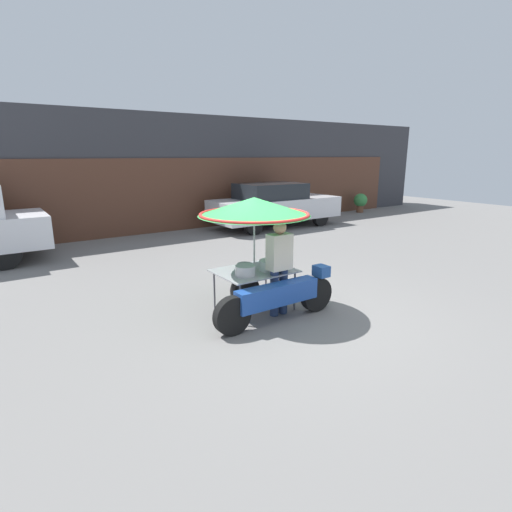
{
  "coord_description": "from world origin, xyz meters",
  "views": [
    {
      "loc": [
        -3.81,
        -4.67,
        2.52
      ],
      "look_at": [
        -0.29,
        0.45,
        0.93
      ],
      "focal_mm": 28.0,
      "sensor_mm": 36.0,
      "label": 1
    }
  ],
  "objects_px": {
    "vendor_motorcycle_cart": "(258,226)",
    "potted_plant": "(360,201)",
    "parked_car": "(275,205)",
    "vendor_person": "(279,264)"
  },
  "relations": [
    {
      "from": "vendor_motorcycle_cart",
      "to": "parked_car",
      "type": "distance_m",
      "value": 7.91
    },
    {
      "from": "parked_car",
      "to": "potted_plant",
      "type": "bearing_deg",
      "value": 8.52
    },
    {
      "from": "vendor_motorcycle_cart",
      "to": "potted_plant",
      "type": "distance_m",
      "value": 12.5
    },
    {
      "from": "vendor_motorcycle_cart",
      "to": "vendor_person",
      "type": "bearing_deg",
      "value": -57.08
    },
    {
      "from": "vendor_motorcycle_cart",
      "to": "potted_plant",
      "type": "xyz_separation_m",
      "value": [
        10.36,
        6.94,
        -0.92
      ]
    },
    {
      "from": "parked_car",
      "to": "potted_plant",
      "type": "distance_m",
      "value": 5.47
    },
    {
      "from": "vendor_motorcycle_cart",
      "to": "parked_car",
      "type": "height_order",
      "value": "vendor_motorcycle_cart"
    },
    {
      "from": "parked_car",
      "to": "potted_plant",
      "type": "xyz_separation_m",
      "value": [
        5.4,
        0.81,
        -0.3
      ]
    },
    {
      "from": "parked_car",
      "to": "potted_plant",
      "type": "height_order",
      "value": "parked_car"
    },
    {
      "from": "vendor_person",
      "to": "parked_car",
      "type": "distance_m",
      "value": 8.01
    }
  ]
}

